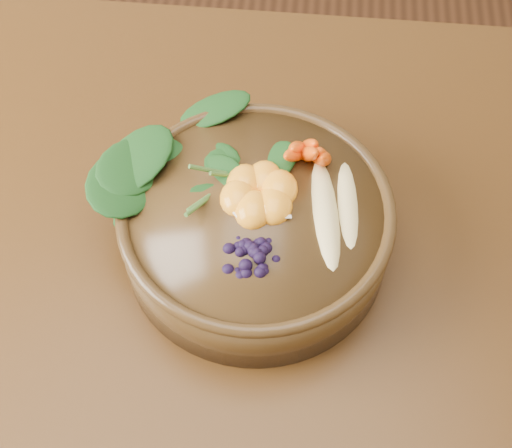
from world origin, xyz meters
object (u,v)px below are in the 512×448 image
object	(u,v)px
dining_table	(164,272)
carrot_cluster	(310,127)
banana_halves	(338,201)
blueberry_pile	(256,247)
kale_heap	(217,148)
mandarin_cluster	(259,185)
stoneware_bowl	(256,228)

from	to	relation	value
dining_table	carrot_cluster	distance (m)	0.31
banana_halves	blueberry_pile	world-z (taller)	blueberry_pile
dining_table	banana_halves	bearing A→B (deg)	1.24
kale_heap	mandarin_cluster	distance (m)	0.07
carrot_cluster	mandarin_cluster	size ratio (longest dim) A/B	0.87
dining_table	blueberry_pile	xyz separation A→B (m)	(0.14, -0.07, 0.20)
mandarin_cluster	stoneware_bowl	bearing A→B (deg)	-93.91
stoneware_bowl	blueberry_pile	xyz separation A→B (m)	(0.01, -0.07, 0.07)
stoneware_bowl	kale_heap	xyz separation A→B (m)	(-0.05, 0.07, 0.07)
stoneware_bowl	kale_heap	world-z (taller)	kale_heap
kale_heap	carrot_cluster	distance (m)	0.11
stoneware_bowl	blueberry_pile	world-z (taller)	blueberry_pile
blueberry_pile	banana_halves	bearing A→B (deg)	40.91
kale_heap	carrot_cluster	size ratio (longest dim) A/B	2.37
carrot_cluster	banana_halves	xyz separation A→B (m)	(0.04, -0.08, -0.03)
dining_table	banana_halves	size ratio (longest dim) A/B	8.51
banana_halves	kale_heap	bearing A→B (deg)	156.45
kale_heap	banana_halves	world-z (taller)	kale_heap
carrot_cluster	blueberry_pile	bearing A→B (deg)	-109.55
kale_heap	banana_halves	distance (m)	0.16
banana_halves	dining_table	bearing A→B (deg)	178.81
dining_table	stoneware_bowl	world-z (taller)	stoneware_bowl
carrot_cluster	mandarin_cluster	world-z (taller)	carrot_cluster
carrot_cluster	kale_heap	bearing A→B (deg)	-169.49
banana_halves	stoneware_bowl	bearing A→B (deg)	-177.26
dining_table	kale_heap	world-z (taller)	kale_heap
dining_table	mandarin_cluster	world-z (taller)	mandarin_cluster
stoneware_bowl	mandarin_cluster	distance (m)	0.07
stoneware_bowl	banana_halves	xyz separation A→B (m)	(0.09, 0.01, 0.06)
kale_heap	dining_table	bearing A→B (deg)	-140.82
kale_heap	banana_halves	xyz separation A→B (m)	(0.15, -0.06, -0.01)
kale_heap	stoneware_bowl	bearing A→B (deg)	-50.70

